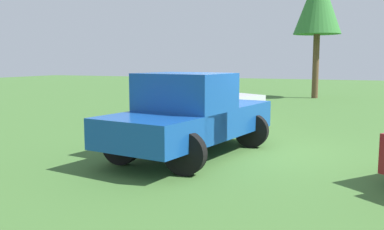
{
  "coord_description": "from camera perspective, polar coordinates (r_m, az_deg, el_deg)",
  "views": [
    {
      "loc": [
        -2.83,
        9.38,
        2.09
      ],
      "look_at": [
        0.8,
        0.87,
        0.9
      ],
      "focal_mm": 39.53,
      "sensor_mm": 36.0,
      "label": 1
    }
  ],
  "objects": [
    {
      "name": "pickup_truck",
      "position": [
        9.22,
        -0.39,
        0.24
      ],
      "size": [
        2.8,
        4.88,
        1.83
      ],
      "rotation": [
        0.0,
        0.0,
        4.56
      ],
      "color": "black",
      "rests_on": "ground_plane"
    },
    {
      "name": "tree_back_left",
      "position": [
        25.01,
        16.64,
        14.35
      ],
      "size": [
        2.6,
        2.6,
        7.12
      ],
      "color": "brown",
      "rests_on": "ground_plane"
    },
    {
      "name": "ground_plane",
      "position": [
        10.02,
        6.16,
        -4.76
      ],
      "size": [
        80.0,
        80.0,
        0.0
      ],
      "primitive_type": "plane",
      "color": "#3D662D"
    },
    {
      "name": "sedan_far",
      "position": [
        16.58,
        1.88,
        2.43
      ],
      "size": [
        4.89,
        3.9,
        1.47
      ],
      "rotation": [
        0.0,
        0.0,
        2.6
      ],
      "color": "black",
      "rests_on": "ground_plane"
    }
  ]
}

